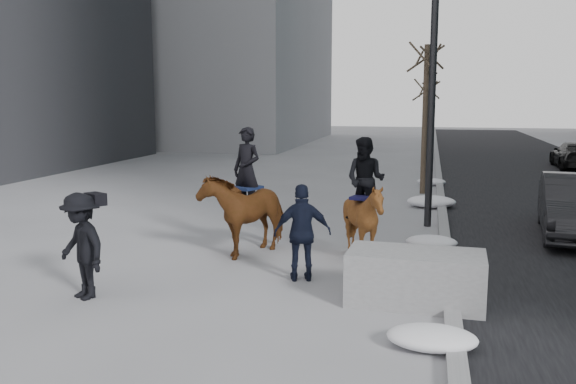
# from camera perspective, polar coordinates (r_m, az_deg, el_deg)

# --- Properties ---
(ground) EXTENTS (120.00, 120.00, 0.00)m
(ground) POSITION_cam_1_polar(r_m,az_deg,el_deg) (10.73, -1.47, -8.91)
(ground) COLOR gray
(ground) RESTS_ON ground
(road) EXTENTS (8.00, 90.00, 0.01)m
(road) POSITION_cam_1_polar(r_m,az_deg,el_deg) (20.64, 25.27, -1.12)
(road) COLOR black
(road) RESTS_ON ground
(curb) EXTENTS (0.25, 90.00, 0.12)m
(curb) POSITION_cam_1_polar(r_m,az_deg,el_deg) (20.15, 14.11, -0.59)
(curb) COLOR gray
(curb) RESTS_ON ground
(planter) EXTENTS (2.18, 1.16, 0.85)m
(planter) POSITION_cam_1_polar(r_m,az_deg,el_deg) (10.00, 11.84, -7.87)
(planter) COLOR gray
(planter) RESTS_ON ground
(car_far) EXTENTS (1.87, 4.34, 1.24)m
(car_far) POSITION_cam_1_polar(r_m,az_deg,el_deg) (31.20, 25.29, 3.13)
(car_far) COLOR black
(car_far) RESTS_ON ground
(tree_near) EXTENTS (1.20, 1.20, 5.57)m
(tree_near) POSITION_cam_1_polar(r_m,az_deg,el_deg) (21.22, 12.70, 7.32)
(tree_near) COLOR #342A1E
(tree_near) RESTS_ON ground
(tree_far) EXTENTS (1.20, 1.20, 4.35)m
(tree_far) POSITION_cam_1_polar(r_m,az_deg,el_deg) (28.90, 12.80, 6.46)
(tree_far) COLOR #3B2F23
(tree_far) RESTS_ON ground
(mounted_left) EXTENTS (1.68, 2.26, 2.66)m
(mounted_left) POSITION_cam_1_polar(r_m,az_deg,el_deg) (12.95, -4.01, -1.33)
(mounted_left) COLOR #502F10
(mounted_left) RESTS_ON ground
(mounted_right) EXTENTS (1.67, 1.78, 2.49)m
(mounted_right) POSITION_cam_1_polar(r_m,az_deg,el_deg) (12.28, 7.16, -1.88)
(mounted_right) COLOR #532B10
(mounted_right) RESTS_ON ground
(feeder) EXTENTS (1.11, 0.99, 1.75)m
(feeder) POSITION_cam_1_polar(r_m,az_deg,el_deg) (10.91, 1.37, -3.83)
(feeder) COLOR black
(feeder) RESTS_ON ground
(camera_crew) EXTENTS (1.31, 1.13, 1.75)m
(camera_crew) POSITION_cam_1_polar(r_m,az_deg,el_deg) (10.50, -18.76, -4.76)
(camera_crew) COLOR black
(camera_crew) RESTS_ON ground
(lamppost) EXTENTS (0.25, 1.61, 9.09)m
(lamppost) POSITION_cam_1_polar(r_m,az_deg,el_deg) (15.69, 13.55, 14.91)
(lamppost) COLOR black
(lamppost) RESTS_ON ground
(snow_piles) EXTENTS (1.43, 16.16, 0.36)m
(snow_piles) POSITION_cam_1_polar(r_m,az_deg,el_deg) (16.15, 13.28, -2.50)
(snow_piles) COLOR silver
(snow_piles) RESTS_ON ground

